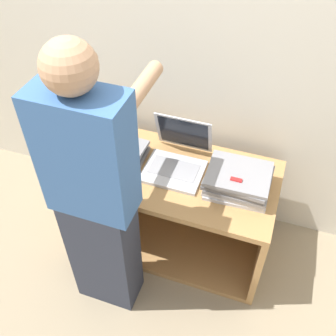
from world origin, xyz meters
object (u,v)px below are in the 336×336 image
laptop_open (177,158)px  laptop_stack_right (238,180)px  person (96,199)px  laptop_stack_left (114,153)px

laptop_open → laptop_stack_right: bearing=-9.7°
laptop_open → laptop_stack_right: laptop_open is taller
laptop_open → person: 0.59m
laptop_open → laptop_stack_left: size_ratio=1.03×
laptop_open → laptop_stack_right: (0.37, -0.06, 0.01)m
laptop_stack_right → person: 0.77m
laptop_stack_right → person: (-0.60, -0.46, 0.12)m
laptop_open → person: (-0.23, -0.53, 0.13)m
laptop_stack_right → laptop_stack_left: bearing=-180.0°
laptop_stack_right → person: bearing=-142.1°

